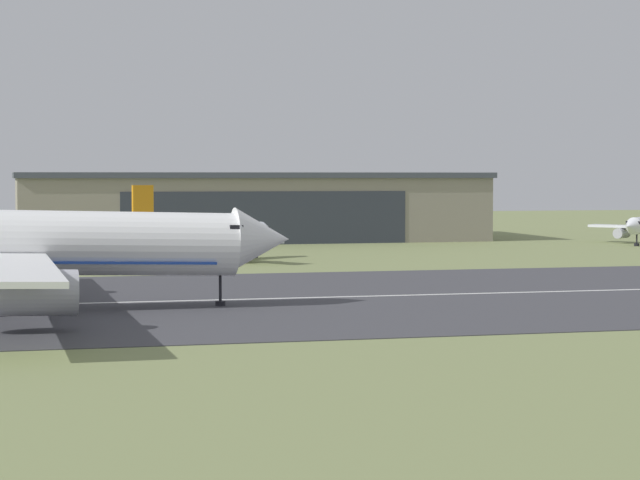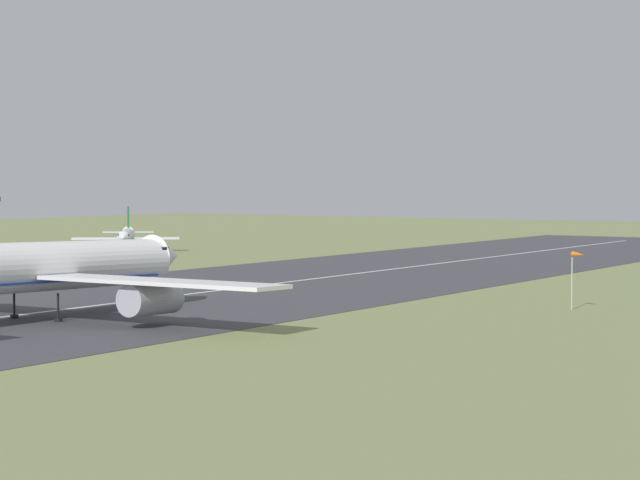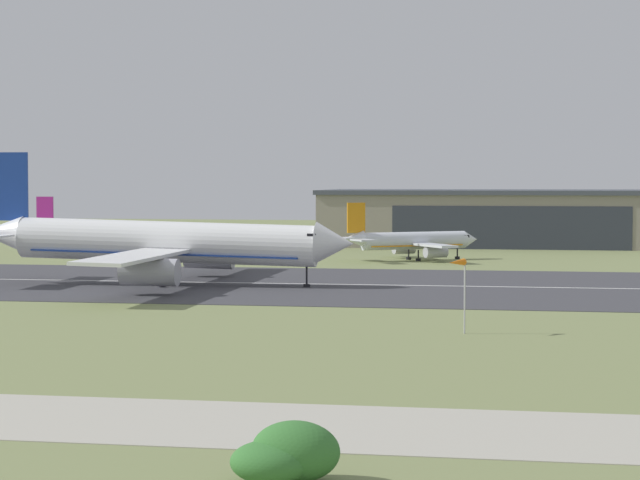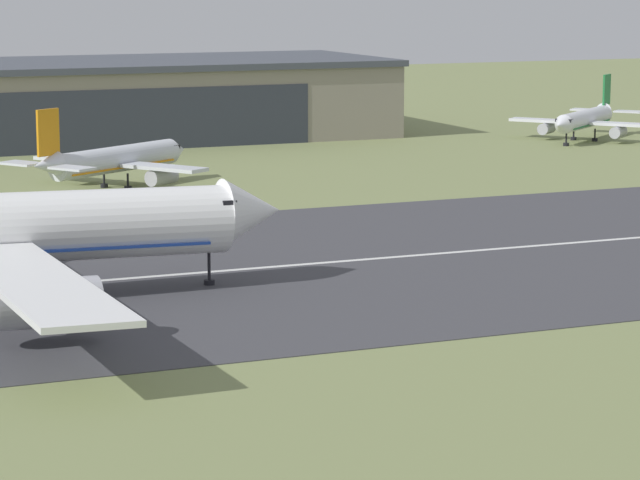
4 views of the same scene
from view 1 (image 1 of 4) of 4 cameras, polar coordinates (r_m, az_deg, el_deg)
The scene contains 4 objects.
runway_strip at distance 110.70m, azimuth 0.56°, elevation -2.64°, with size 378.30×55.73×0.06m, color #3D3D42.
runway_centreline at distance 110.70m, azimuth 0.56°, elevation -2.62°, with size 340.47×0.70×0.01m, color silver.
hangar_building at distance 211.19m, azimuth -3.33°, elevation 1.56°, with size 77.08×32.58×11.34m.
airplane_parked_west at distance 158.29m, azimuth -5.22°, elevation 0.18°, with size 24.48×22.47×9.70m.
Camera 1 is at (-28.21, 11.96, 10.84)m, focal length 70.00 mm.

